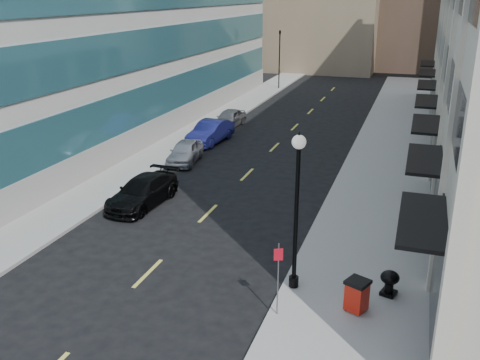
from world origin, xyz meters
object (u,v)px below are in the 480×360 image
Objects in this scene: sign_post at (278,270)px; urn_planter at (390,281)px; car_grey_sedan at (229,118)px; car_blue_sedan at (210,132)px; traffic_signal at (280,34)px; car_black_pickup at (143,192)px; lamppost at (297,199)px; trash_bin at (357,294)px; car_silver_sedan at (185,152)px.

sign_post reaches higher than urn_planter.
sign_post is (10.10, -23.59, 1.07)m from car_grey_sedan.
car_blue_sedan reaches higher than urn_planter.
traffic_signal is 22.92m from car_blue_sedan.
sign_post is at bearing -144.70° from urn_planter.
lamppost is (8.83, -5.42, 2.75)m from car_black_pickup.
lamppost reaches higher than car_black_pickup.
car_black_pickup is at bearing -86.50° from traffic_signal.
trash_bin is (12.16, -17.89, -0.03)m from car_blue_sedan.
sign_post is (-2.37, -1.02, 1.01)m from trash_bin.
car_black_pickup is 11.40m from sign_post.
trash_bin is at bearing -58.07° from car_grey_sedan.
sign_post is at bearing -133.11° from trash_bin.
lamppost reaches higher than car_blue_sedan.
car_blue_sedan is 21.32m from sign_post.
car_blue_sedan reaches higher than car_black_pickup.
car_silver_sedan is 17.23m from sign_post.
trash_bin is at bearing -55.75° from car_silver_sedan.
sign_post is at bearing -57.57° from car_blue_sedan.
trash_bin is 0.20× the size of lamppost.
trash_bin is (12.47, -22.57, 0.06)m from car_grey_sedan.
traffic_signal is 34.43m from car_black_pickup.
traffic_signal is at bearing 97.37° from car_black_pickup.
traffic_signal is 40.96m from lamppost.
trash_bin is 1.61m from urn_planter.
car_blue_sedan is at bearing 128.32° from urn_planter.
trash_bin is (11.97, -13.24, 0.07)m from car_silver_sedan.
car_grey_sedan is 1.61× the size of sign_post.
sign_post is (-0.11, -1.84, -1.69)m from lamppost.
traffic_signal is 1.74× the size of car_grey_sedan.
car_silver_sedan reaches higher than trash_bin.
sign_post reaches higher than car_blue_sedan.
car_black_pickup is (2.08, -34.00, -5.03)m from traffic_signal.
lamppost reaches higher than trash_bin.
car_black_pickup reaches higher than trash_bin.
lamppost is 6.32× the size of urn_planter.
car_blue_sedan is (-1.08, 11.65, 0.08)m from car_black_pickup.
trash_bin is at bearing -25.49° from car_black_pickup.
car_grey_sedan is (-0.30, 4.68, -0.08)m from car_blue_sedan.
lamppost is at bearing -59.84° from car_silver_sedan.
trash_bin is (11.09, -6.24, 0.05)m from car_black_pickup.
car_blue_sedan is at bearing 84.51° from car_silver_sedan.
car_grey_sedan is at bearing 98.72° from car_blue_sedan.
car_black_pickup is 16.39m from car_grey_sedan.
trash_bin is at bearing -19.95° from lamppost.
car_silver_sedan is at bearing 99.32° from sign_post.
urn_planter is at bearing 78.07° from trash_bin.
traffic_signal is at bearing 95.29° from car_grey_sedan.
sign_post is (8.72, -7.26, 1.06)m from car_black_pickup.
car_black_pickup is 4.31× the size of trash_bin.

